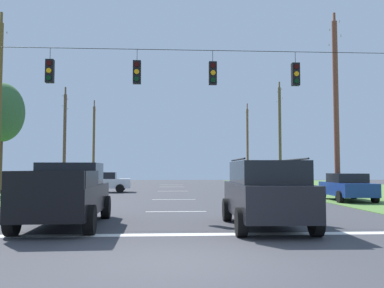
# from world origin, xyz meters

# --- Properties ---
(ground_plane) EXTENTS (120.00, 120.00, 0.00)m
(ground_plane) POSITION_xyz_m (0.00, 0.00, 0.00)
(ground_plane) COLOR #3D3D42
(stop_bar_stripe) EXTENTS (15.08, 0.45, 0.01)m
(stop_bar_stripe) POSITION_xyz_m (0.00, 3.23, 0.00)
(stop_bar_stripe) COLOR white
(stop_bar_stripe) RESTS_ON ground
(lane_dash_0) EXTENTS (2.50, 0.15, 0.01)m
(lane_dash_0) POSITION_xyz_m (0.00, 9.23, 0.00)
(lane_dash_0) COLOR white
(lane_dash_0) RESTS_ON ground
(lane_dash_1) EXTENTS (2.50, 0.15, 0.01)m
(lane_dash_1) POSITION_xyz_m (0.00, 16.06, 0.00)
(lane_dash_1) COLOR white
(lane_dash_1) RESTS_ON ground
(lane_dash_2) EXTENTS (2.50, 0.15, 0.01)m
(lane_dash_2) POSITION_xyz_m (0.00, 25.16, 0.00)
(lane_dash_2) COLOR white
(lane_dash_2) RESTS_ON ground
(lane_dash_3) EXTENTS (2.50, 0.15, 0.01)m
(lane_dash_3) POSITION_xyz_m (0.00, 33.13, 0.00)
(lane_dash_3) COLOR white
(lane_dash_3) RESTS_ON ground
(lane_dash_4) EXTENTS (2.50, 0.15, 0.01)m
(lane_dash_4) POSITION_xyz_m (0.00, 38.53, 0.00)
(lane_dash_4) COLOR white
(lane_dash_4) RESTS_ON ground
(overhead_signal_span) EXTENTS (18.47, 0.31, 7.33)m
(overhead_signal_span) POSITION_xyz_m (-0.05, 8.79, 4.07)
(overhead_signal_span) COLOR brown
(overhead_signal_span) RESTS_ON ground
(pickup_truck) EXTENTS (2.44, 5.47, 1.95)m
(pickup_truck) POSITION_xyz_m (-3.47, 5.21, 0.97)
(pickup_truck) COLOR black
(pickup_truck) RESTS_ON ground
(suv_black) EXTENTS (2.33, 4.85, 2.05)m
(suv_black) POSITION_xyz_m (2.59, 4.34, 1.06)
(suv_black) COLOR black
(suv_black) RESTS_ON ground
(distant_car_crossing_white) EXTENTS (4.39, 2.21, 1.52)m
(distant_car_crossing_white) POSITION_xyz_m (-5.39, 23.89, 0.79)
(distant_car_crossing_white) COLOR silver
(distant_car_crossing_white) RESTS_ON ground
(distant_car_oncoming) EXTENTS (2.29, 4.43, 1.52)m
(distant_car_oncoming) POSITION_xyz_m (6.49, 20.06, 0.79)
(distant_car_oncoming) COLOR black
(distant_car_oncoming) RESTS_ON ground
(distant_car_far_parked) EXTENTS (2.22, 4.40, 1.52)m
(distant_car_far_parked) POSITION_xyz_m (9.46, 14.26, 0.79)
(distant_car_far_parked) COLOR navy
(distant_car_far_parked) RESTS_ON ground
(utility_pole_mid_right) EXTENTS (0.31, 1.83, 11.15)m
(utility_pole_mid_right) POSITION_xyz_m (9.60, 15.83, 5.56)
(utility_pole_mid_right) COLOR brown
(utility_pole_mid_right) RESTS_ON ground
(utility_pole_far_right) EXTENTS (0.26, 1.94, 9.86)m
(utility_pole_far_right) POSITION_xyz_m (9.92, 29.36, 5.00)
(utility_pole_far_right) COLOR brown
(utility_pole_far_right) RESTS_ON ground
(utility_pole_near_left) EXTENTS (0.28, 1.95, 10.34)m
(utility_pole_near_left) POSITION_xyz_m (9.89, 44.90, 5.09)
(utility_pole_near_left) COLOR brown
(utility_pole_near_left) RESTS_ON ground
(utility_pole_distant_right) EXTENTS (0.28, 1.87, 9.20)m
(utility_pole_distant_right) POSITION_xyz_m (-9.69, 29.62, 4.58)
(utility_pole_distant_right) COLOR brown
(utility_pole_distant_right) RESTS_ON ground
(utility_pole_distant_left) EXTENTS (0.30, 2.00, 10.43)m
(utility_pole_distant_left) POSITION_xyz_m (-9.71, 44.11, 5.00)
(utility_pole_distant_left) COLOR brown
(utility_pole_distant_left) RESTS_ON ground
(tree_roadside_right) EXTENTS (3.18, 3.18, 8.05)m
(tree_roadside_right) POSITION_xyz_m (-12.46, 22.57, 5.87)
(tree_roadside_right) COLOR brown
(tree_roadside_right) RESTS_ON ground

